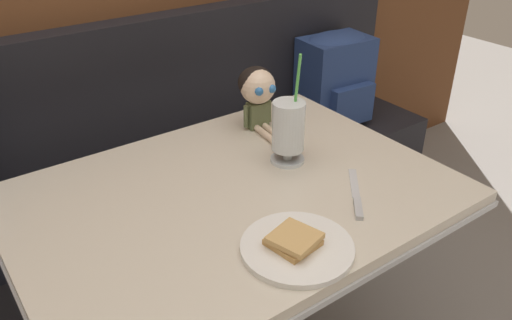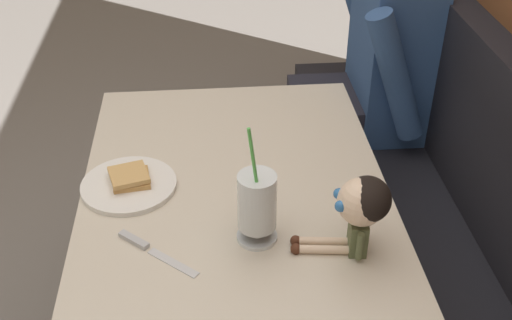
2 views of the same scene
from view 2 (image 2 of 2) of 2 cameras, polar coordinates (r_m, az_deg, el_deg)
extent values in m
cube|color=black|center=(2.12, 14.93, -12.67)|extent=(2.60, 0.48, 0.45)
cube|color=beige|center=(1.67, -1.90, -2.79)|extent=(1.10, 0.80, 0.03)
cube|color=#B7BABF|center=(1.69, -1.89, -3.41)|extent=(1.11, 0.81, 0.02)
cylinder|color=#A5A8AD|center=(1.91, -1.69, -11.35)|extent=(0.14, 0.14, 0.65)
cylinder|color=white|center=(1.69, -11.39, -2.23)|extent=(0.25, 0.25, 0.01)
cube|color=tan|center=(1.69, -11.19, -1.71)|extent=(0.11, 0.11, 0.01)
cube|color=tan|center=(1.68, -11.40, -1.32)|extent=(0.12, 0.12, 0.01)
cylinder|color=silver|center=(1.50, 0.09, -6.90)|extent=(0.10, 0.10, 0.01)
cylinder|color=silver|center=(1.49, 0.09, -6.32)|extent=(0.03, 0.03, 0.03)
cylinder|color=silver|center=(1.44, 0.09, -3.76)|extent=(0.09, 0.09, 0.14)
cylinder|color=#E0DB6B|center=(1.44, 0.09, -4.04)|extent=(0.08, 0.08, 0.12)
cylinder|color=#51B74C|center=(1.36, -0.09, -1.07)|extent=(0.01, 0.04, 0.22)
cube|color=silver|center=(1.45, -7.49, -9.17)|extent=(0.11, 0.12, 0.00)
cube|color=#B2B5BA|center=(1.52, -10.95, -7.08)|extent=(0.07, 0.08, 0.01)
cube|color=#5B6642|center=(1.47, 9.16, -6.73)|extent=(0.07, 0.05, 0.08)
sphere|color=beige|center=(1.41, 9.52, -3.74)|extent=(0.11, 0.11, 0.11)
ellipsoid|color=black|center=(1.40, 10.03, -3.48)|extent=(0.12, 0.12, 0.10)
sphere|color=#2D6BB2|center=(1.41, 7.49, -3.04)|extent=(0.03, 0.03, 0.03)
sphere|color=#2D6BB2|center=(1.38, 7.63, -4.15)|extent=(0.03, 0.03, 0.03)
cylinder|color=beige|center=(1.49, 5.91, -7.30)|extent=(0.03, 0.12, 0.02)
cylinder|color=beige|center=(1.47, 5.98, -8.03)|extent=(0.03, 0.12, 0.02)
sphere|color=#4C2819|center=(1.49, 3.59, -7.28)|extent=(0.03, 0.03, 0.03)
sphere|color=#4C2819|center=(1.47, 3.61, -8.01)|extent=(0.03, 0.03, 0.03)
cylinder|color=#5B6642|center=(1.50, 9.01, -5.57)|extent=(0.02, 0.02, 0.07)
cylinder|color=#5B6642|center=(1.43, 9.34, -7.68)|extent=(0.02, 0.02, 0.07)
cube|color=#2D4C7F|center=(2.41, 12.08, 9.24)|extent=(0.38, 0.24, 0.58)
cube|color=#23232D|center=(2.46, 7.44, 4.57)|extent=(0.34, 0.36, 0.14)
cylinder|color=#2D4C7F|center=(2.59, 9.74, 12.01)|extent=(0.09, 0.25, 0.48)
cylinder|color=#2D4C7F|center=(2.18, 12.46, 7.31)|extent=(0.09, 0.25, 0.48)
camera|label=1|loc=(2.15, -31.97, 22.87)|focal=36.46mm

